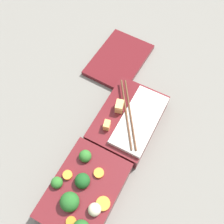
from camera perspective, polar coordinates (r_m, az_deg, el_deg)
ground_plane at (r=0.69m, az=-0.98°, el=-9.24°), size 3.00×3.00×0.00m
bento_tray_vegetable at (r=0.64m, az=-6.28°, el=-16.84°), size 0.21×0.15×0.08m
bento_tray_rice at (r=0.70m, az=3.77°, el=-1.71°), size 0.21×0.15×0.08m
bento_lid at (r=0.84m, az=1.55°, el=11.30°), size 0.21×0.15×0.01m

